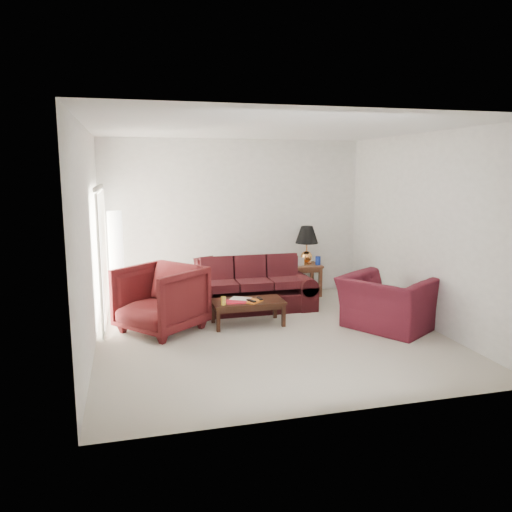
% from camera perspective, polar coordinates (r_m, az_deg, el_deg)
% --- Properties ---
extents(floor, '(5.00, 5.00, 0.00)m').
position_cam_1_polar(floor, '(7.54, 1.63, -8.97)').
color(floor, beige).
rests_on(floor, ground).
extents(blinds, '(0.10, 2.00, 2.16)m').
position_cam_1_polar(blinds, '(8.28, -17.26, 0.00)').
color(blinds, silver).
rests_on(blinds, ground).
extents(sofa, '(2.17, 0.98, 0.88)m').
position_cam_1_polar(sofa, '(8.71, -0.42, -3.36)').
color(sofa, black).
rests_on(sofa, ground).
extents(throw_pillow, '(0.41, 0.33, 0.38)m').
position_cam_1_polar(throw_pillow, '(9.16, -5.90, -1.24)').
color(throw_pillow, black).
rests_on(throw_pillow, sofa).
extents(end_table, '(0.59, 0.59, 0.61)m').
position_cam_1_polar(end_table, '(9.83, 5.63, -2.69)').
color(end_table, brown).
rests_on(end_table, ground).
extents(table_lamp, '(0.47, 0.47, 0.74)m').
position_cam_1_polar(table_lamp, '(9.75, 5.81, 1.24)').
color(table_lamp, '#DB8F44').
rests_on(table_lamp, end_table).
extents(clock, '(0.16, 0.09, 0.15)m').
position_cam_1_polar(clock, '(9.61, 5.05, -0.65)').
color(clock, white).
rests_on(clock, end_table).
extents(blue_canister, '(0.10, 0.10, 0.16)m').
position_cam_1_polar(blue_canister, '(9.73, 7.09, -0.53)').
color(blue_canister, '#172F97').
rests_on(blue_canister, end_table).
extents(picture_frame, '(0.15, 0.18, 0.06)m').
position_cam_1_polar(picture_frame, '(9.87, 4.29, -0.31)').
color(picture_frame, '#B7B6BA').
rests_on(picture_frame, end_table).
extents(floor_lamp, '(0.38, 0.38, 1.76)m').
position_cam_1_polar(floor_lamp, '(9.00, -15.68, -0.46)').
color(floor_lamp, white).
rests_on(floor_lamp, ground).
extents(armchair_left, '(1.54, 1.54, 1.01)m').
position_cam_1_polar(armchair_left, '(7.70, -10.84, -4.83)').
color(armchair_left, '#440F11').
rests_on(armchair_left, ground).
extents(armchair_right, '(1.60, 1.65, 0.82)m').
position_cam_1_polar(armchair_right, '(7.96, 14.74, -5.21)').
color(armchair_right, '#47101B').
rests_on(armchair_right, ground).
extents(coffee_table, '(1.22, 0.78, 0.40)m').
position_cam_1_polar(coffee_table, '(7.95, -0.94, -6.48)').
color(coffee_table, black).
rests_on(coffee_table, ground).
extents(magazine_red, '(0.33, 0.25, 0.02)m').
position_cam_1_polar(magazine_red, '(7.80, -2.30, -5.22)').
color(magazine_red, red).
rests_on(magazine_red, coffee_table).
extents(magazine_white, '(0.39, 0.36, 0.02)m').
position_cam_1_polar(magazine_white, '(7.95, -1.77, -4.93)').
color(magazine_white, white).
rests_on(magazine_white, coffee_table).
extents(magazine_orange, '(0.35, 0.35, 0.02)m').
position_cam_1_polar(magazine_orange, '(7.81, -0.38, -5.21)').
color(magazine_orange, orange).
rests_on(magazine_orange, coffee_table).
extents(remote_a, '(0.12, 0.19, 0.02)m').
position_cam_1_polar(remote_a, '(7.77, -0.54, -5.12)').
color(remote_a, black).
rests_on(remote_a, coffee_table).
extents(remote_b, '(0.06, 0.17, 0.02)m').
position_cam_1_polar(remote_b, '(7.91, 0.42, -4.86)').
color(remote_b, black).
rests_on(remote_b, coffee_table).
extents(yellow_glass, '(0.10, 0.10, 0.13)m').
position_cam_1_polar(yellow_glass, '(7.64, -3.75, -5.11)').
color(yellow_glass, gold).
rests_on(yellow_glass, coffee_table).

